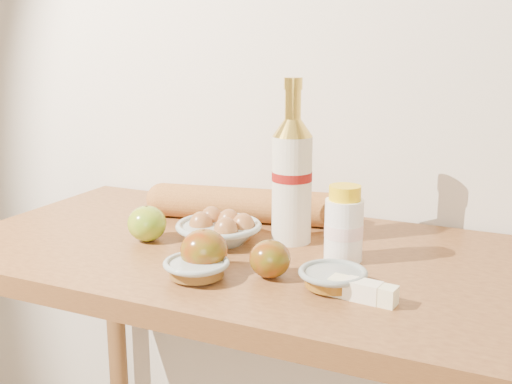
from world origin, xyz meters
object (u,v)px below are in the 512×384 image
(cream_bottle, at_px, (344,226))
(bourbon_bottle, at_px, (292,177))
(egg_bowl, at_px, (220,229))
(baguette, at_px, (243,205))
(table, at_px, (263,311))

(cream_bottle, bearing_deg, bourbon_bottle, 169.71)
(cream_bottle, height_order, egg_bowl, cream_bottle)
(cream_bottle, distance_m, egg_bowl, 0.25)
(cream_bottle, height_order, baguette, cream_bottle)
(bourbon_bottle, xyz_separation_m, cream_bottle, (0.12, -0.06, -0.07))
(egg_bowl, bearing_deg, baguette, 98.16)
(baguette, bearing_deg, egg_bowl, -92.91)
(bourbon_bottle, xyz_separation_m, baguette, (-0.15, 0.08, -0.09))
(cream_bottle, bearing_deg, table, -159.22)
(table, xyz_separation_m, egg_bowl, (-0.10, 0.02, 0.15))
(bourbon_bottle, distance_m, cream_bottle, 0.15)
(egg_bowl, bearing_deg, table, -8.65)
(table, distance_m, cream_bottle, 0.24)
(table, height_order, egg_bowl, egg_bowl)
(table, relative_size, baguette, 2.68)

